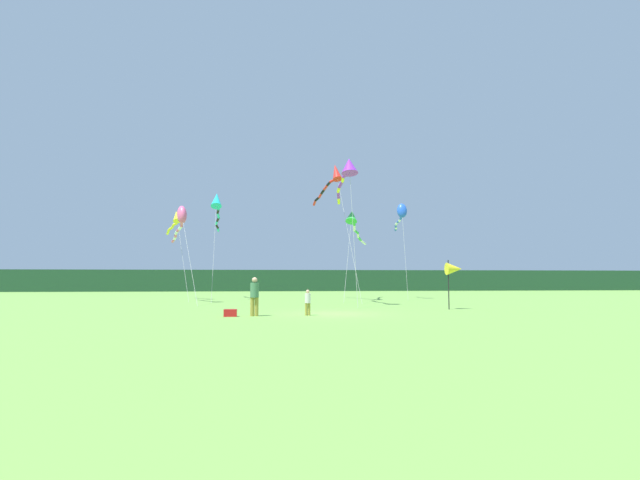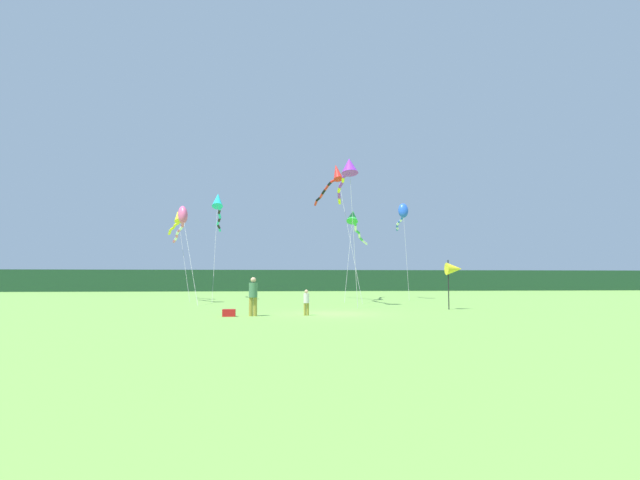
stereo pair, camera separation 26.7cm
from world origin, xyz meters
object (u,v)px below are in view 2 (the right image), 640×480
Objects in this scene: kite_blue at (402,213)px; kite_yellow at (177,219)px; kite_rainbow at (182,218)px; person_adult at (253,294)px; kite_red at (334,177)px; kite_cyan at (218,204)px; cooler_box at (229,313)px; banner_flag_pole at (454,269)px; person_child at (306,301)px; kite_green at (354,221)px; kite_purple at (348,170)px.

kite_blue is 18.78m from kite_yellow.
kite_blue reaches higher than kite_rainbow.
kite_yellow is (-6.82, 18.05, 5.56)m from person_adult.
kite_red reaches higher than kite_cyan.
kite_cyan is (2.00, 5.11, 1.84)m from kite_rainbow.
kite_cyan is at bearing 68.65° from kite_rainbow.
kite_rainbow is at bearing 108.74° from cooler_box.
kite_red is (6.82, 15.33, 9.56)m from cooler_box.
cooler_box is 12.96m from banner_flag_pole.
kite_cyan is (-3.54, 18.12, 6.87)m from person_adult.
kite_rainbow is (-8.01, 12.86, 5.36)m from person_child.
kite_purple is at bearing -102.41° from kite_green.
kite_rainbow is at bearing 121.92° from person_child.
kite_purple reaches higher than banner_flag_pole.
cooler_box is at bearing -129.73° from kite_purple.
kite_yellow is 0.78× the size of kite_green.
kite_cyan is at bearing 108.49° from person_child.
person_child is 9.50m from banner_flag_pole.
kite_rainbow is at bearing 113.08° from person_adult.
kite_rainbow reaches higher than cooler_box.
kite_red reaches higher than cooler_box.
cooler_box is 0.07× the size of kite_blue.
kite_green is (1.75, 7.96, -2.34)m from kite_purple.
banner_flag_pole is at bearing -38.43° from kite_yellow.
banner_flag_pole is at bearing 19.22° from person_adult.
kite_blue is at bearing -1.41° from kite_cyan.
kite_cyan reaches higher than kite_rainbow.
kite_yellow is (-18.76, 0.32, -0.72)m from kite_blue.
person_adult is 19.70m from kite_cyan.
cooler_box is 0.21× the size of banner_flag_pole.
kite_green is (14.30, -2.07, -0.18)m from kite_yellow.
cooler_box is 23.25m from kite_blue.
kite_purple is at bearing -47.44° from kite_cyan.
cooler_box is at bearing -72.50° from kite_yellow.
cooler_box is 0.07× the size of kite_rainbow.
cooler_box is 0.06× the size of kite_cyan.
banner_flag_pole reaches higher than cooler_box.
person_adult is at bearing -123.96° from kite_blue.
kite_yellow is 0.71× the size of kite_cyan.
person_child is 11.72m from kite_purple.
kite_cyan is at bearing 178.59° from kite_blue.
person_child is at bearing -62.59° from kite_yellow.
kite_green is 0.87× the size of kite_red.
kite_rainbow is at bearing -167.11° from kite_green.
person_adult is 1.49× the size of person_child.
kite_rainbow reaches higher than person_adult.
kite_yellow is at bearing 141.57° from banner_flag_pole.
person_child is 17.56m from kite_green.
kite_yellow is 3.53m from kite_cyan.
kite_blue reaches higher than cooler_box.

